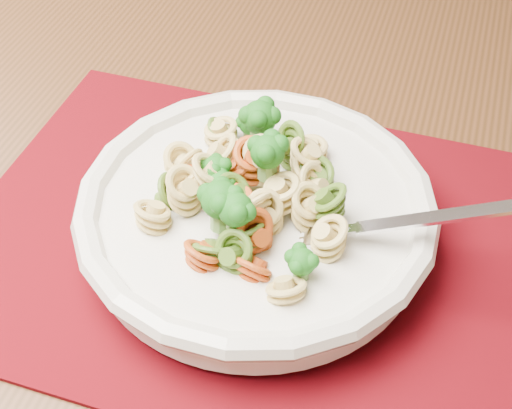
# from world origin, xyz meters

# --- Properties ---
(dining_table) EXTENTS (1.54, 1.13, 0.79)m
(dining_table) POSITION_xyz_m (0.58, -0.08, 0.68)
(dining_table) COLOR #4D2A15
(dining_table) RESTS_ON ground
(placemat) EXTENTS (0.48, 0.40, 0.00)m
(placemat) POSITION_xyz_m (0.55, -0.20, 0.79)
(placemat) COLOR #510309
(placemat) RESTS_ON dining_table
(pasta_bowl) EXTENTS (0.27, 0.27, 0.05)m
(pasta_bowl) POSITION_xyz_m (0.56, -0.20, 0.82)
(pasta_bowl) COLOR beige
(pasta_bowl) RESTS_ON placemat
(pasta_broccoli_heap) EXTENTS (0.23, 0.23, 0.06)m
(pasta_broccoli_heap) POSITION_xyz_m (0.56, -0.20, 0.84)
(pasta_broccoli_heap) COLOR #D8C06B
(pasta_broccoli_heap) RESTS_ON pasta_bowl
(fork) EXTENTS (0.18, 0.02, 0.08)m
(fork) POSITION_xyz_m (0.61, -0.23, 0.83)
(fork) COLOR silver
(fork) RESTS_ON pasta_bowl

